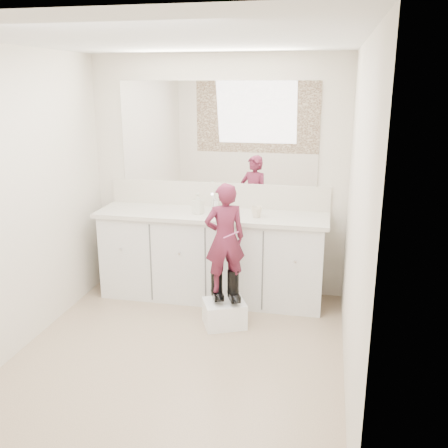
# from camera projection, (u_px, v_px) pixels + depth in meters

# --- Properties ---
(floor) EXTENTS (3.00, 3.00, 0.00)m
(floor) POSITION_uv_depth(u_px,v_px,m) (177.00, 358.00, 3.98)
(floor) COLOR #846D56
(floor) RESTS_ON ground
(ceiling) EXTENTS (3.00, 3.00, 0.00)m
(ceiling) POSITION_uv_depth(u_px,v_px,m) (168.00, 39.00, 3.33)
(ceiling) COLOR white
(ceiling) RESTS_ON wall_back
(wall_back) EXTENTS (2.60, 0.00, 2.60)m
(wall_back) POSITION_uv_depth(u_px,v_px,m) (218.00, 177.00, 5.07)
(wall_back) COLOR beige
(wall_back) RESTS_ON floor
(wall_front) EXTENTS (2.60, 0.00, 2.60)m
(wall_front) POSITION_uv_depth(u_px,v_px,m) (72.00, 295.00, 2.24)
(wall_front) COLOR beige
(wall_front) RESTS_ON floor
(wall_left) EXTENTS (0.00, 3.00, 3.00)m
(wall_left) POSITION_uv_depth(u_px,v_px,m) (15.00, 204.00, 3.91)
(wall_left) COLOR beige
(wall_left) RESTS_ON floor
(wall_right) EXTENTS (0.00, 3.00, 3.00)m
(wall_right) POSITION_uv_depth(u_px,v_px,m) (356.00, 223.00, 3.40)
(wall_right) COLOR beige
(wall_right) RESTS_ON floor
(vanity_cabinet) EXTENTS (2.20, 0.55, 0.85)m
(vanity_cabinet) POSITION_uv_depth(u_px,v_px,m) (212.00, 257.00, 5.02)
(vanity_cabinet) COLOR silver
(vanity_cabinet) RESTS_ON floor
(countertop) EXTENTS (2.28, 0.58, 0.04)m
(countertop) POSITION_uv_depth(u_px,v_px,m) (211.00, 215.00, 4.89)
(countertop) COLOR beige
(countertop) RESTS_ON vanity_cabinet
(backsplash) EXTENTS (2.28, 0.03, 0.25)m
(backsplash) POSITION_uv_depth(u_px,v_px,m) (217.00, 195.00, 5.10)
(backsplash) COLOR beige
(backsplash) RESTS_ON countertop
(mirror) EXTENTS (2.00, 0.02, 1.00)m
(mirror) POSITION_uv_depth(u_px,v_px,m) (217.00, 133.00, 4.94)
(mirror) COLOR white
(mirror) RESTS_ON wall_back
(dot_panel) EXTENTS (2.00, 0.01, 1.20)m
(dot_panel) POSITION_uv_depth(u_px,v_px,m) (65.00, 197.00, 2.13)
(dot_panel) COLOR #472819
(dot_panel) RESTS_ON wall_front
(faucet) EXTENTS (0.08, 0.08, 0.10)m
(faucet) POSITION_uv_depth(u_px,v_px,m) (215.00, 204.00, 5.02)
(faucet) COLOR silver
(faucet) RESTS_ON countertop
(cup) EXTENTS (0.12, 0.12, 0.10)m
(cup) POSITION_uv_depth(u_px,v_px,m) (257.00, 212.00, 4.72)
(cup) COLOR beige
(cup) RESTS_ON countertop
(soap_bottle) EXTENTS (0.11, 0.11, 0.20)m
(soap_bottle) POSITION_uv_depth(u_px,v_px,m) (198.00, 203.00, 4.83)
(soap_bottle) COLOR beige
(soap_bottle) RESTS_ON countertop
(step_stool) EXTENTS (0.45, 0.42, 0.23)m
(step_stool) POSITION_uv_depth(u_px,v_px,m) (224.00, 313.00, 4.50)
(step_stool) COLOR white
(step_stool) RESTS_ON floor
(boot_left) EXTENTS (0.18, 0.23, 0.30)m
(boot_left) POSITION_uv_depth(u_px,v_px,m) (217.00, 285.00, 4.46)
(boot_left) COLOR black
(boot_left) RESTS_ON step_stool
(boot_right) EXTENTS (0.18, 0.23, 0.30)m
(boot_right) POSITION_uv_depth(u_px,v_px,m) (233.00, 286.00, 4.43)
(boot_right) COLOR black
(boot_right) RESTS_ON step_stool
(toddler) EXTENTS (0.42, 0.36, 0.98)m
(toddler) POSITION_uv_depth(u_px,v_px,m) (225.00, 238.00, 4.32)
(toddler) COLOR #982E59
(toddler) RESTS_ON step_stool
(toothbrush) EXTENTS (0.13, 0.07, 0.06)m
(toothbrush) POSITION_uv_depth(u_px,v_px,m) (231.00, 235.00, 4.22)
(toothbrush) COLOR #D95493
(toothbrush) RESTS_ON toddler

